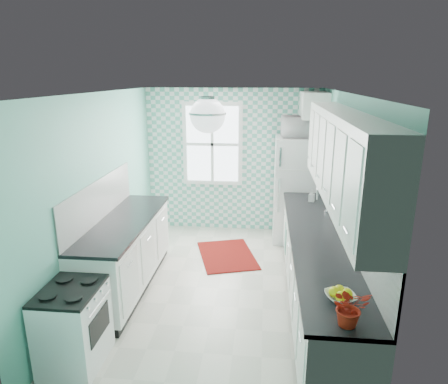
# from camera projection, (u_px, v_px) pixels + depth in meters

# --- Properties ---
(floor) EXTENTS (3.00, 4.40, 0.02)m
(floor) POSITION_uv_depth(u_px,v_px,m) (218.00, 289.00, 5.25)
(floor) COLOR beige
(floor) RESTS_ON ground
(ceiling) EXTENTS (3.00, 4.40, 0.02)m
(ceiling) POSITION_uv_depth(u_px,v_px,m) (217.00, 92.00, 4.55)
(ceiling) COLOR white
(ceiling) RESTS_ON wall_back
(wall_back) EXTENTS (3.00, 0.02, 2.50)m
(wall_back) POSITION_uv_depth(u_px,v_px,m) (233.00, 161.00, 7.01)
(wall_back) COLOR #68BFA9
(wall_back) RESTS_ON floor
(wall_front) EXTENTS (3.00, 0.02, 2.50)m
(wall_front) POSITION_uv_depth(u_px,v_px,m) (181.00, 289.00, 2.79)
(wall_front) COLOR #68BFA9
(wall_front) RESTS_ON floor
(wall_left) EXTENTS (0.02, 4.40, 2.50)m
(wall_left) POSITION_uv_depth(u_px,v_px,m) (100.00, 194.00, 5.05)
(wall_left) COLOR #68BFA9
(wall_left) RESTS_ON floor
(wall_right) EXTENTS (0.02, 4.40, 2.50)m
(wall_right) POSITION_uv_depth(u_px,v_px,m) (344.00, 201.00, 4.75)
(wall_right) COLOR #68BFA9
(wall_right) RESTS_ON floor
(accent_wall) EXTENTS (3.00, 0.01, 2.50)m
(accent_wall) POSITION_uv_depth(u_px,v_px,m) (233.00, 161.00, 6.99)
(accent_wall) COLOR #58B19C
(accent_wall) RESTS_ON wall_back
(window) EXTENTS (1.04, 0.05, 1.44)m
(window) POSITION_uv_depth(u_px,v_px,m) (212.00, 144.00, 6.91)
(window) COLOR white
(window) RESTS_ON wall_back
(backsplash_right) EXTENTS (0.02, 3.60, 0.51)m
(backsplash_right) POSITION_uv_depth(u_px,v_px,m) (348.00, 217.00, 4.39)
(backsplash_right) COLOR white
(backsplash_right) RESTS_ON wall_right
(backsplash_left) EXTENTS (0.02, 2.15, 0.51)m
(backsplash_left) POSITION_uv_depth(u_px,v_px,m) (99.00, 200.00, 4.99)
(backsplash_left) COLOR white
(backsplash_left) RESTS_ON wall_left
(upper_cabinets_right) EXTENTS (0.33, 3.20, 0.90)m
(upper_cabinets_right) POSITION_uv_depth(u_px,v_px,m) (342.00, 157.00, 4.01)
(upper_cabinets_right) COLOR white
(upper_cabinets_right) RESTS_ON wall_right
(upper_cabinet_fridge) EXTENTS (0.40, 0.74, 0.40)m
(upper_cabinet_fridge) POSITION_uv_depth(u_px,v_px,m) (314.00, 105.00, 6.24)
(upper_cabinet_fridge) COLOR white
(upper_cabinet_fridge) RESTS_ON wall_right
(ceiling_light) EXTENTS (0.34, 0.34, 0.35)m
(ceiling_light) POSITION_uv_depth(u_px,v_px,m) (208.00, 115.00, 3.84)
(ceiling_light) COLOR silver
(ceiling_light) RESTS_ON ceiling
(base_cabinets_right) EXTENTS (0.60, 3.60, 0.90)m
(base_cabinets_right) POSITION_uv_depth(u_px,v_px,m) (317.00, 277.00, 4.62)
(base_cabinets_right) COLOR white
(base_cabinets_right) RESTS_ON floor
(countertop_right) EXTENTS (0.63, 3.60, 0.04)m
(countertop_right) POSITION_uv_depth(u_px,v_px,m) (318.00, 239.00, 4.49)
(countertop_right) COLOR black
(countertop_right) RESTS_ON base_cabinets_right
(base_cabinets_left) EXTENTS (0.60, 2.15, 0.90)m
(base_cabinets_left) POSITION_uv_depth(u_px,v_px,m) (126.00, 255.00, 5.17)
(base_cabinets_left) COLOR white
(base_cabinets_left) RESTS_ON floor
(countertop_left) EXTENTS (0.63, 2.15, 0.04)m
(countertop_left) POSITION_uv_depth(u_px,v_px,m) (124.00, 221.00, 5.04)
(countertop_left) COLOR black
(countertop_left) RESTS_ON base_cabinets_left
(fridge) EXTENTS (0.76, 0.76, 1.75)m
(fridge) POSITION_uv_depth(u_px,v_px,m) (297.00, 189.00, 6.62)
(fridge) COLOR silver
(fridge) RESTS_ON floor
(stove) EXTENTS (0.52, 0.65, 0.78)m
(stove) POSITION_uv_depth(u_px,v_px,m) (74.00, 325.00, 3.78)
(stove) COLOR white
(stove) RESTS_ON floor
(sink) EXTENTS (0.54, 0.45, 0.53)m
(sink) POSITION_uv_depth(u_px,v_px,m) (312.00, 214.00, 5.27)
(sink) COLOR silver
(sink) RESTS_ON countertop_right
(rug) EXTENTS (1.08, 1.31, 0.02)m
(rug) POSITION_uv_depth(u_px,v_px,m) (227.00, 255.00, 6.20)
(rug) COLOR #69060D
(rug) RESTS_ON floor
(dish_towel) EXTENTS (0.08, 0.26, 0.40)m
(dish_towel) POSITION_uv_depth(u_px,v_px,m) (286.00, 238.00, 5.63)
(dish_towel) COLOR #569E95
(dish_towel) RESTS_ON base_cabinets_right
(fruit_bowl) EXTENTS (0.29, 0.29, 0.06)m
(fruit_bowl) POSITION_uv_depth(u_px,v_px,m) (340.00, 297.00, 3.22)
(fruit_bowl) COLOR white
(fruit_bowl) RESTS_ON countertop_right
(potted_plant) EXTENTS (0.31, 0.29, 0.30)m
(potted_plant) POSITION_uv_depth(u_px,v_px,m) (350.00, 307.00, 2.87)
(potted_plant) COLOR #B1132E
(potted_plant) RESTS_ON countertop_right
(soap_bottle) EXTENTS (0.10, 0.10, 0.17)m
(soap_bottle) POSITION_uv_depth(u_px,v_px,m) (312.00, 196.00, 5.75)
(soap_bottle) COLOR #9DB8C3
(soap_bottle) RESTS_ON countertop_right
(microwave) EXTENTS (0.61, 0.43, 0.33)m
(microwave) POSITION_uv_depth(u_px,v_px,m) (300.00, 126.00, 6.33)
(microwave) COLOR silver
(microwave) RESTS_ON fridge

